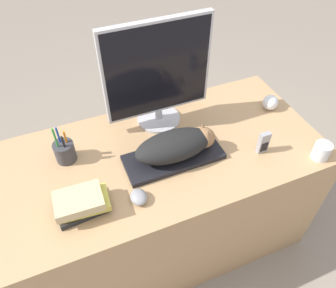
{
  "coord_description": "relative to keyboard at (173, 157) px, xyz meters",
  "views": [
    {
      "loc": [
        -0.38,
        -0.6,
        1.86
      ],
      "look_at": [
        0.01,
        0.35,
        0.81
      ],
      "focal_mm": 35.0,
      "sensor_mm": 36.0,
      "label": 1
    }
  ],
  "objects": [
    {
      "name": "desk",
      "position": [
        -0.02,
        0.06,
        -0.39
      ],
      "size": [
        1.49,
        0.73,
        0.75
      ],
      "color": "tan",
      "rests_on": "ground_plane"
    },
    {
      "name": "keyboard",
      "position": [
        0.0,
        0.0,
        0.0
      ],
      "size": [
        0.44,
        0.18,
        0.02
      ],
      "color": "black",
      "rests_on": "desk"
    },
    {
      "name": "cat",
      "position": [
        0.02,
        0.0,
        0.07
      ],
      "size": [
        0.37,
        0.16,
        0.12
      ],
      "color": "black",
      "rests_on": "keyboard"
    },
    {
      "name": "monitor",
      "position": [
        0.04,
        0.27,
        0.27
      ],
      "size": [
        0.51,
        0.22,
        0.53
      ],
      "color": "#B7B7BC",
      "rests_on": "desk"
    },
    {
      "name": "computer_mouse",
      "position": [
        -0.22,
        -0.15,
        0.01
      ],
      "size": [
        0.07,
        0.08,
        0.04
      ],
      "color": "gray",
      "rests_on": "desk"
    },
    {
      "name": "coffee_mug",
      "position": [
        0.62,
        -0.24,
        0.03
      ],
      "size": [
        0.1,
        0.08,
        0.08
      ],
      "color": "silver",
      "rests_on": "desk"
    },
    {
      "name": "pen_cup",
      "position": [
        -0.45,
        0.18,
        0.04
      ],
      "size": [
        0.09,
        0.09,
        0.2
      ],
      "color": "#38383D",
      "rests_on": "desk"
    },
    {
      "name": "baseball",
      "position": [
        0.61,
        0.14,
        0.03
      ],
      "size": [
        0.08,
        0.08,
        0.08
      ],
      "color": "silver",
      "rests_on": "desk"
    },
    {
      "name": "phone",
      "position": [
        0.39,
        -0.11,
        0.04
      ],
      "size": [
        0.05,
        0.03,
        0.11
      ],
      "color": "#99999E",
      "rests_on": "desk"
    },
    {
      "name": "book_stack",
      "position": [
        -0.44,
        -0.11,
        0.03
      ],
      "size": [
        0.22,
        0.15,
        0.09
      ],
      "color": "black",
      "rests_on": "desk"
    }
  ]
}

